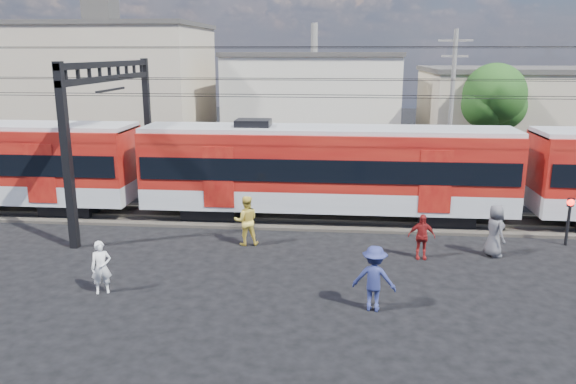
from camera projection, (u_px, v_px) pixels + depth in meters
The scene contains 17 objects.
ground at pixel (334, 296), 17.35m from camera, with size 120.00×120.00×0.00m, color black.
track_bed at pixel (337, 219), 25.06m from camera, with size 70.00×3.40×0.12m, color #2D2823.
rail_near at pixel (336, 222), 24.30m from camera, with size 70.00×0.12×0.12m, color #59544C.
rail_far at pixel (337, 212), 25.75m from camera, with size 70.00×0.12×0.12m, color #59544C.
commuter_train at pixel (331, 168), 24.51m from camera, with size 50.30×3.08×4.17m.
catenary at pixel (141, 103), 24.61m from camera, with size 70.00×9.30×7.52m.
building_west at pixel (107, 89), 40.93m from camera, with size 14.28×10.20×9.30m.
building_midwest at pixel (314, 101), 42.71m from camera, with size 12.24×12.24×7.30m.
building_mideast at pixel (544, 114), 38.49m from camera, with size 16.32×10.20×6.30m.
utility_pole_mid at pixel (451, 105), 30.19m from camera, with size 1.80×0.24×8.50m.
tree_near at pixel (497, 99), 32.85m from camera, with size 3.82×3.64×6.72m.
pedestrian_a at pixel (101, 267), 17.38m from camera, with size 0.61×0.40×1.68m, color white.
pedestrian_b at pixel (246, 221), 21.72m from camera, with size 0.95×0.74×1.95m, color gold.
pedestrian_c at pixel (374, 278), 16.18m from camera, with size 1.26×0.73×1.95m, color navy.
pedestrian_d at pixel (421, 237), 20.28m from camera, with size 0.98×0.41×1.67m, color maroon.
pedestrian_e at pixel (495, 231), 20.50m from camera, with size 0.95×0.62×1.95m, color #4B4A4F.
crossing_signal at pixel (569, 213), 21.55m from camera, with size 0.28×0.28×1.91m.
Camera 1 is at (0.08, -16.11, 7.34)m, focal length 35.00 mm.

